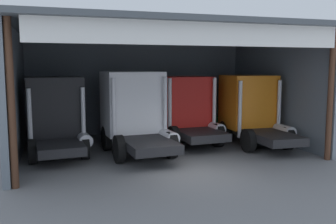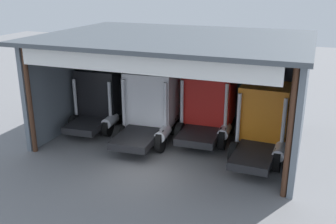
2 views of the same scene
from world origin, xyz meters
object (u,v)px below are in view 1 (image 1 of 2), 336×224
Objects in this scene: truck_black_right_bay at (55,113)px; oil_drum at (214,123)px; truck_red_left_bay at (184,108)px; truck_white_center_right_bay at (135,111)px; tool_cart at (113,129)px; truck_orange_center_left_bay at (251,109)px.

oil_drum is at bearing 16.42° from truck_black_right_bay.
truck_black_right_bay is 1.00× the size of truck_red_left_bay.
truck_white_center_right_bay is (3.42, -0.76, 0.08)m from truck_black_right_bay.
oil_drum is 6.34m from tool_cart.
truck_orange_center_left_bay is 7.42m from tool_cart.
truck_white_center_right_bay is 1.04× the size of truck_red_left_bay.
oil_drum is (3.04, 2.94, -1.36)m from truck_red_left_bay.
truck_black_right_bay is 4.32m from tool_cart.
truck_red_left_bay is (2.84, 1.32, -0.09)m from truck_white_center_right_bay.
truck_red_left_bay is at bearing 159.55° from truck_orange_center_left_bay.
oil_drum is at bearing 41.48° from truck_red_left_bay.
tool_cart is at bearing 39.21° from truck_black_right_bay.
truck_orange_center_left_bay is 4.43m from oil_drum.
oil_drum is at bearing 93.01° from truck_orange_center_left_bay.
truck_white_center_right_bay reaches higher than truck_orange_center_left_bay.
truck_black_right_bay is at bearing 177.49° from truck_orange_center_left_bay.
truck_black_right_bay is 5.63× the size of oil_drum.
truck_red_left_bay is at bearing -135.91° from oil_drum.
truck_black_right_bay is at bearing -136.59° from tool_cart.
tool_cart is (-6.31, -0.67, 0.06)m from oil_drum.
oil_drum is (9.30, 3.50, -1.37)m from truck_black_right_bay.
tool_cart is (-3.27, 2.27, -1.30)m from truck_red_left_bay.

